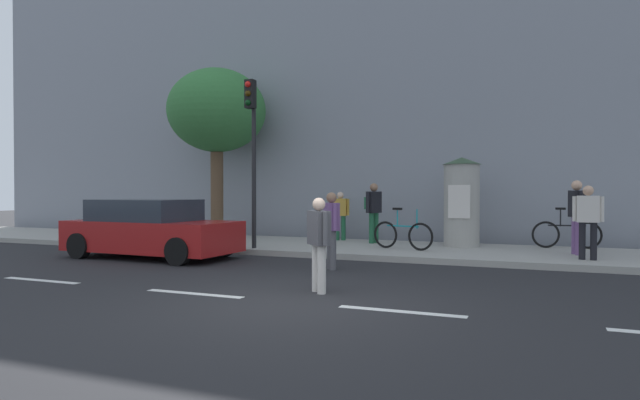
{
  "coord_description": "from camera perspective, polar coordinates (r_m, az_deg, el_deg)",
  "views": [
    {
      "loc": [
        3.49,
        -7.29,
        1.66
      ],
      "look_at": [
        -0.32,
        2.0,
        1.51
      ],
      "focal_mm": 30.17,
      "sensor_mm": 36.0,
      "label": 1
    }
  ],
  "objects": [
    {
      "name": "sidewalk_curb",
      "position": [
        14.79,
        8.58,
        -5.29
      ],
      "size": [
        36.0,
        4.0,
        0.15
      ],
      "primitive_type": "cube",
      "color": "#9E9B93",
      "rests_on": "ground_plane"
    },
    {
      "name": "street_tree",
      "position": [
        18.41,
        -10.89,
        9.17
      ],
      "size": [
        3.25,
        3.25,
        5.6
      ],
      "color": "brown",
      "rests_on": "sidewalk_curb"
    },
    {
      "name": "pedestrian_with_backpack",
      "position": [
        8.86,
        -0.12,
        -3.93
      ],
      "size": [
        0.51,
        0.51,
        1.56
      ],
      "color": "silver",
      "rests_on": "ground_plane"
    },
    {
      "name": "parked_car_blue",
      "position": [
        14.19,
        -17.57,
        -3.01
      ],
      "size": [
        4.43,
        2.08,
        1.47
      ],
      "color": "maroon",
      "rests_on": "ground_plane"
    },
    {
      "name": "traffic_light",
      "position": [
        14.48,
        -7.24,
        6.75
      ],
      "size": [
        0.24,
        0.45,
        4.47
      ],
      "color": "black",
      "rests_on": "sidewalk_curb"
    },
    {
      "name": "pedestrian_in_red_top",
      "position": [
        11.51,
        1.22,
        -2.59
      ],
      "size": [
        0.45,
        0.49,
        1.65
      ],
      "color": "#4C4C51",
      "rests_on": "ground_plane"
    },
    {
      "name": "pedestrian_in_light_jacket",
      "position": [
        16.8,
        2.19,
        -1.26
      ],
      "size": [
        0.56,
        0.43,
        1.51
      ],
      "color": "#1E5938",
      "rests_on": "sidewalk_curb"
    },
    {
      "name": "pedestrian_near_pole",
      "position": [
        14.3,
        25.64,
        -0.93
      ],
      "size": [
        0.47,
        0.65,
        1.79
      ],
      "color": "#724C84",
      "rests_on": "sidewalk_curb"
    },
    {
      "name": "building_backdrop",
      "position": [
        19.91,
        12.1,
        11.05
      ],
      "size": [
        36.0,
        5.0,
        10.37
      ],
      "primitive_type": "cube",
      "color": "gray",
      "rests_on": "ground_plane"
    },
    {
      "name": "pedestrian_tallest",
      "position": [
        13.33,
        26.55,
        -1.47
      ],
      "size": [
        0.64,
        0.4,
        1.65
      ],
      "color": "black",
      "rests_on": "sidewalk_curb"
    },
    {
      "name": "bicycle_upright",
      "position": [
        15.8,
        24.69,
        -3.28
      ],
      "size": [
        1.75,
        0.36,
        1.09
      ],
      "color": "black",
      "rests_on": "sidewalk_curb"
    },
    {
      "name": "poster_column",
      "position": [
        15.39,
        14.79,
        -0.11
      ],
      "size": [
        1.06,
        1.06,
        2.47
      ],
      "color": "#9E9B93",
      "rests_on": "sidewalk_curb"
    },
    {
      "name": "pedestrian_in_dark_shirt",
      "position": [
        15.88,
        5.67,
        -0.75
      ],
      "size": [
        0.49,
        0.6,
        1.76
      ],
      "color": "#1E5938",
      "rests_on": "sidewalk_curb"
    },
    {
      "name": "bicycle_leaning",
      "position": [
        14.28,
        8.75,
        -3.64
      ],
      "size": [
        1.71,
        0.56,
        1.09
      ],
      "color": "black",
      "rests_on": "sidewalk_curb"
    },
    {
      "name": "ground_plane",
      "position": [
        8.25,
        -3.27,
        -10.75
      ],
      "size": [
        80.0,
        80.0,
        0.0
      ],
      "primitive_type": "plane",
      "color": "#232326"
    },
    {
      "name": "lane_markings",
      "position": [
        8.25,
        -3.27,
        -10.72
      ],
      "size": [
        25.8,
        0.16,
        0.01
      ],
      "color": "silver",
      "rests_on": "ground_plane"
    }
  ]
}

